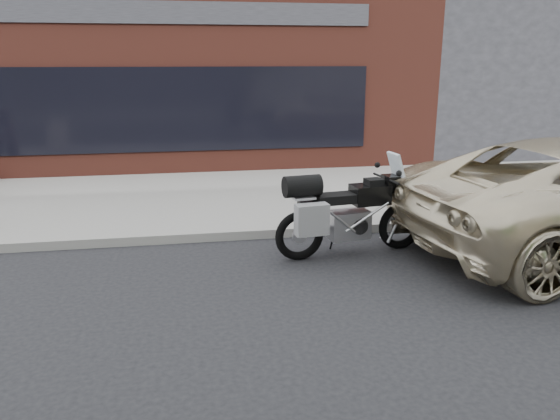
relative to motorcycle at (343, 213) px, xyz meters
The scene contains 5 objects.
ground 3.20m from the motorcycle, 103.92° to the right, with size 120.00×120.00×0.00m, color black.
near_sidewalk 4.08m from the motorcycle, 100.75° to the left, with size 44.00×6.00×0.15m, color gray.
storefront 11.40m from the motorcycle, 104.11° to the left, with size 14.00×10.07×4.50m.
neighbour_building 14.53m from the motorcycle, 49.85° to the left, with size 10.00×10.00×6.00m, color #252529.
motorcycle is the anchor object (origin of this frame).
Camera 1 is at (-1.51, -4.49, 2.89)m, focal length 35.00 mm.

